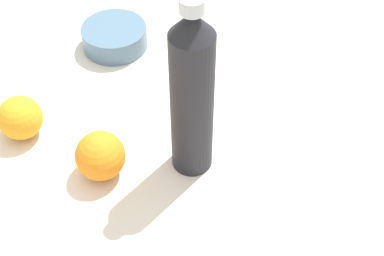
{
  "coord_description": "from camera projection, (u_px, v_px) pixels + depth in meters",
  "views": [
    {
      "loc": [
        -0.05,
        0.54,
        0.7
      ],
      "look_at": [
        0.05,
        -0.03,
        0.08
      ],
      "focal_mm": 51.69,
      "sensor_mm": 36.0,
      "label": 1
    }
  ],
  "objects": [
    {
      "name": "ground_plane",
      "position": [
        218.0,
        178.0,
        0.88
      ],
      "size": [
        2.4,
        2.4,
        0.0
      ],
      "primitive_type": "plane",
      "color": "silver"
    },
    {
      "name": "orange_2",
      "position": [
        100.0,
        156.0,
        0.86
      ],
      "size": [
        0.08,
        0.08,
        0.08
      ],
      "primitive_type": "sphere",
      "color": "orange",
      "rests_on": "ground_plane"
    },
    {
      "name": "orange_0",
      "position": [
        198.0,
        50.0,
        1.05
      ],
      "size": [
        0.07,
        0.07,
        0.07
      ],
      "primitive_type": "sphere",
      "color": "orange",
      "rests_on": "ground_plane"
    },
    {
      "name": "ceramic_bowl",
      "position": [
        115.0,
        37.0,
        1.1
      ],
      "size": [
        0.13,
        0.13,
        0.04
      ],
      "primitive_type": "cylinder",
      "color": "slate",
      "rests_on": "ground_plane"
    },
    {
      "name": "water_bottle",
      "position": [
        192.0,
        95.0,
        0.8
      ],
      "size": [
        0.07,
        0.07,
        0.32
      ],
      "rotation": [
        0.0,
        0.0,
        3.66
      ],
      "color": "black",
      "rests_on": "ground_plane"
    },
    {
      "name": "orange_1",
      "position": [
        20.0,
        118.0,
        0.92
      ],
      "size": [
        0.08,
        0.08,
        0.08
      ],
      "primitive_type": "sphere",
      "color": "orange",
      "rests_on": "ground_plane"
    }
  ]
}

